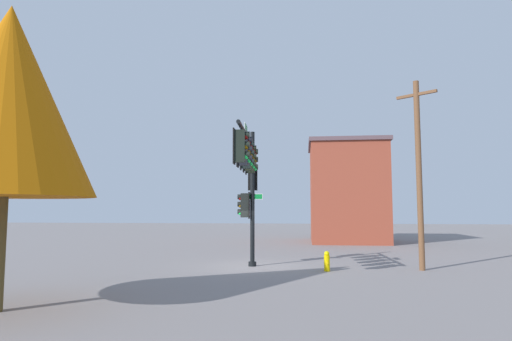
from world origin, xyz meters
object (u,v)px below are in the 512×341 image
(utility_pole, at_px, (419,170))
(tree_near, at_px, (7,99))
(fire_hydrant, at_px, (327,261))
(signal_pole_assembly, at_px, (248,170))
(brick_building, at_px, (347,192))

(utility_pole, height_order, tree_near, utility_pole)
(fire_hydrant, distance_m, tree_near, 12.84)
(utility_pole, relative_size, fire_hydrant, 9.84)
(signal_pole_assembly, bearing_deg, tree_near, -35.95)
(brick_building, bearing_deg, tree_near, -24.17)
(fire_hydrant, xyz_separation_m, brick_building, (-16.62, 2.47, 3.56))
(signal_pole_assembly, height_order, tree_near, tree_near)
(fire_hydrant, bearing_deg, tree_near, -46.85)
(utility_pole, distance_m, brick_building, 15.93)
(tree_near, height_order, brick_building, tree_near)
(brick_building, bearing_deg, fire_hydrant, -8.44)
(signal_pole_assembly, distance_m, brick_building, 18.17)
(signal_pole_assembly, bearing_deg, utility_pole, 100.98)
(signal_pole_assembly, bearing_deg, fire_hydrant, 101.17)
(signal_pole_assembly, relative_size, tree_near, 0.81)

